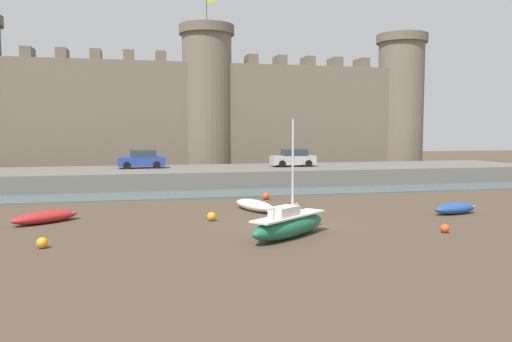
{
  "coord_description": "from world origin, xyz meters",
  "views": [
    {
      "loc": [
        -7.18,
        -23.54,
        4.87
      ],
      "look_at": [
        -0.73,
        4.58,
        2.5
      ],
      "focal_mm": 35.0,
      "sensor_mm": 36.0,
      "label": 1
    }
  ],
  "objects_px": {
    "mooring_buoy_mid_mud": "(212,216)",
    "mooring_buoy_near_shore": "(42,243)",
    "sailboat_foreground_right": "(289,224)",
    "rowboat_near_channel_left": "(254,205)",
    "car_quay_west": "(293,158)",
    "car_quay_centre_west": "(142,159)",
    "mooring_buoy_off_centre": "(445,228)",
    "rowboat_near_channel_right": "(45,217)",
    "rowboat_foreground_left": "(455,208)",
    "mooring_buoy_near_channel": "(266,196)"
  },
  "relations": [
    {
      "from": "mooring_buoy_off_centre",
      "to": "mooring_buoy_mid_mud",
      "type": "bearing_deg",
      "value": 151.87
    },
    {
      "from": "mooring_buoy_near_shore",
      "to": "car_quay_centre_west",
      "type": "distance_m",
      "value": 24.36
    },
    {
      "from": "rowboat_near_channel_right",
      "to": "mooring_buoy_off_centre",
      "type": "height_order",
      "value": "rowboat_near_channel_right"
    },
    {
      "from": "car_quay_west",
      "to": "mooring_buoy_near_shore",
      "type": "bearing_deg",
      "value": -128.03
    },
    {
      "from": "mooring_buoy_near_channel",
      "to": "car_quay_centre_west",
      "type": "bearing_deg",
      "value": 125.08
    },
    {
      "from": "sailboat_foreground_right",
      "to": "car_quay_centre_west",
      "type": "height_order",
      "value": "sailboat_foreground_right"
    },
    {
      "from": "mooring_buoy_off_centre",
      "to": "mooring_buoy_near_channel",
      "type": "relative_size",
      "value": 0.83
    },
    {
      "from": "rowboat_foreground_left",
      "to": "mooring_buoy_near_channel",
      "type": "bearing_deg",
      "value": 138.03
    },
    {
      "from": "rowboat_foreground_left",
      "to": "mooring_buoy_off_centre",
      "type": "bearing_deg",
      "value": -129.02
    },
    {
      "from": "rowboat_near_channel_left",
      "to": "mooring_buoy_near_shore",
      "type": "relative_size",
      "value": 8.52
    },
    {
      "from": "rowboat_near_channel_left",
      "to": "mooring_buoy_mid_mud",
      "type": "xyz_separation_m",
      "value": [
        -2.99,
        -2.8,
        -0.11
      ]
    },
    {
      "from": "mooring_buoy_near_channel",
      "to": "mooring_buoy_near_shore",
      "type": "distance_m",
      "value": 17.31
    },
    {
      "from": "mooring_buoy_mid_mud",
      "to": "car_quay_west",
      "type": "bearing_deg",
      "value": 60.76
    },
    {
      "from": "car_quay_west",
      "to": "car_quay_centre_west",
      "type": "distance_m",
      "value": 13.82
    },
    {
      "from": "mooring_buoy_mid_mud",
      "to": "rowboat_near_channel_left",
      "type": "bearing_deg",
      "value": 43.18
    },
    {
      "from": "sailboat_foreground_right",
      "to": "rowboat_near_channel_right",
      "type": "distance_m",
      "value": 13.08
    },
    {
      "from": "sailboat_foreground_right",
      "to": "rowboat_near_channel_left",
      "type": "relative_size",
      "value": 1.38
    },
    {
      "from": "mooring_buoy_near_shore",
      "to": "car_quay_west",
      "type": "bearing_deg",
      "value": 51.97
    },
    {
      "from": "rowboat_foreground_left",
      "to": "car_quay_west",
      "type": "distance_m",
      "value": 19.73
    },
    {
      "from": "sailboat_foreground_right",
      "to": "mooring_buoy_near_channel",
      "type": "relative_size",
      "value": 10.73
    },
    {
      "from": "mooring_buoy_near_shore",
      "to": "mooring_buoy_near_channel",
      "type": "bearing_deg",
      "value": 43.64
    },
    {
      "from": "mooring_buoy_mid_mud",
      "to": "car_quay_centre_west",
      "type": "distance_m",
      "value": 19.73
    },
    {
      "from": "rowboat_foreground_left",
      "to": "mooring_buoy_mid_mud",
      "type": "relative_size",
      "value": 6.34
    },
    {
      "from": "rowboat_near_channel_right",
      "to": "car_quay_centre_west",
      "type": "height_order",
      "value": "car_quay_centre_west"
    },
    {
      "from": "rowboat_near_channel_left",
      "to": "rowboat_near_channel_right",
      "type": "xyz_separation_m",
      "value": [
        -11.6,
        -1.44,
        -0.02
      ]
    },
    {
      "from": "rowboat_near_channel_left",
      "to": "rowboat_foreground_left",
      "type": "xyz_separation_m",
      "value": [
        11.11,
        -3.8,
        -0.01
      ]
    },
    {
      "from": "mooring_buoy_off_centre",
      "to": "mooring_buoy_near_channel",
      "type": "distance_m",
      "value": 14.03
    },
    {
      "from": "mooring_buoy_mid_mud",
      "to": "car_quay_centre_west",
      "type": "xyz_separation_m",
      "value": [
        -3.57,
        19.3,
        2.01
      ]
    },
    {
      "from": "rowboat_foreground_left",
      "to": "mooring_buoy_off_centre",
      "type": "height_order",
      "value": "rowboat_foreground_left"
    },
    {
      "from": "rowboat_near_channel_left",
      "to": "car_quay_centre_west",
      "type": "xyz_separation_m",
      "value": [
        -6.56,
        16.5,
        1.9
      ]
    },
    {
      "from": "rowboat_near_channel_left",
      "to": "mooring_buoy_off_centre",
      "type": "relative_size",
      "value": 9.33
    },
    {
      "from": "sailboat_foreground_right",
      "to": "rowboat_foreground_left",
      "type": "relative_size",
      "value": 1.76
    },
    {
      "from": "rowboat_near_channel_left",
      "to": "mooring_buoy_near_shore",
      "type": "bearing_deg",
      "value": -145.14
    },
    {
      "from": "mooring_buoy_near_channel",
      "to": "mooring_buoy_mid_mud",
      "type": "bearing_deg",
      "value": -123.52
    },
    {
      "from": "rowboat_near_channel_left",
      "to": "car_quay_west",
      "type": "relative_size",
      "value": 0.95
    },
    {
      "from": "rowboat_near_channel_right",
      "to": "mooring_buoy_off_centre",
      "type": "relative_size",
      "value": 8.45
    },
    {
      "from": "rowboat_near_channel_left",
      "to": "rowboat_near_channel_right",
      "type": "distance_m",
      "value": 11.68
    },
    {
      "from": "mooring_buoy_mid_mud",
      "to": "car_quay_centre_west",
      "type": "bearing_deg",
      "value": 100.48
    },
    {
      "from": "sailboat_foreground_right",
      "to": "mooring_buoy_near_shore",
      "type": "height_order",
      "value": "sailboat_foreground_right"
    },
    {
      "from": "mooring_buoy_off_centre",
      "to": "mooring_buoy_near_channel",
      "type": "bearing_deg",
      "value": 113.33
    },
    {
      "from": "rowboat_near_channel_right",
      "to": "mooring_buoy_near_channel",
      "type": "xyz_separation_m",
      "value": [
        13.46,
        5.96,
        -0.08
      ]
    },
    {
      "from": "sailboat_foreground_right",
      "to": "rowboat_foreground_left",
      "type": "xyz_separation_m",
      "value": [
        11.24,
        3.93,
        -0.26
      ]
    },
    {
      "from": "mooring_buoy_mid_mud",
      "to": "mooring_buoy_near_shore",
      "type": "bearing_deg",
      "value": -148.92
    },
    {
      "from": "mooring_buoy_mid_mud",
      "to": "car_quay_west",
      "type": "distance_m",
      "value": 21.01
    },
    {
      "from": "rowboat_near_channel_left",
      "to": "mooring_buoy_mid_mud",
      "type": "height_order",
      "value": "rowboat_near_channel_left"
    },
    {
      "from": "rowboat_near_channel_left",
      "to": "car_quay_centre_west",
      "type": "distance_m",
      "value": 17.86
    },
    {
      "from": "rowboat_near_channel_left",
      "to": "mooring_buoy_off_centre",
      "type": "bearing_deg",
      "value": -48.45
    },
    {
      "from": "mooring_buoy_off_centre",
      "to": "mooring_buoy_near_channel",
      "type": "height_order",
      "value": "mooring_buoy_near_channel"
    },
    {
      "from": "sailboat_foreground_right",
      "to": "rowboat_near_channel_left",
      "type": "distance_m",
      "value": 7.74
    },
    {
      "from": "mooring_buoy_off_centre",
      "to": "mooring_buoy_near_shore",
      "type": "height_order",
      "value": "mooring_buoy_near_shore"
    }
  ]
}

